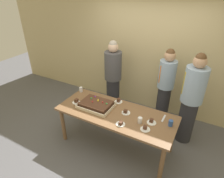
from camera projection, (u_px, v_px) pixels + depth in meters
The scene contains 17 objects.
ground_plane at pixel (115, 144), 3.71m from camera, with size 12.00×12.00×0.00m, color #5B5B60.
interior_back_panel at pixel (150, 47), 4.20m from camera, with size 8.00×0.12×3.00m, color #CCB784.
party_table at pixel (116, 116), 3.38m from camera, with size 2.07×0.84×0.76m.
sheet_cake at pixel (96, 104), 3.47m from camera, with size 0.60×0.44×0.12m.
plated_slice_near_left at pixel (151, 122), 3.09m from camera, with size 0.15×0.15×0.07m.
plated_slice_near_right at pixel (76, 101), 3.60m from camera, with size 0.15×0.15×0.08m.
plated_slice_far_left at pixel (121, 124), 3.05m from camera, with size 0.15×0.15×0.06m.
plated_slice_far_right at pixel (145, 128), 2.95m from camera, with size 0.15×0.15×0.07m.
plated_slice_center_front at pixel (126, 112), 3.32m from camera, with size 0.15×0.15×0.07m.
plated_slice_center_back at pixel (118, 101), 3.62m from camera, with size 0.15×0.15×0.08m.
drink_cup_nearest at pixel (171, 123), 3.01m from camera, with size 0.07×0.07×0.10m, color #2D5199.
drink_cup_middle at pixel (140, 120), 3.08m from camera, with size 0.07×0.07×0.10m, color white.
drink_cup_far_end at pixel (81, 89), 3.95m from camera, with size 0.07×0.07×0.10m, color white.
cake_server_utensil at pixel (164, 118), 3.19m from camera, with size 0.03×0.20×0.01m, color silver.
person_serving_front at pixel (191, 99), 3.42m from camera, with size 0.38×0.38×1.77m.
person_green_shirt_behind at pixel (165, 87), 3.92m from camera, with size 0.33×0.33×1.67m.
person_striped_tie_right at pixel (113, 77), 4.33m from camera, with size 0.38×0.38×1.69m.
Camera 1 is at (1.24, -2.42, 2.75)m, focal length 30.94 mm.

